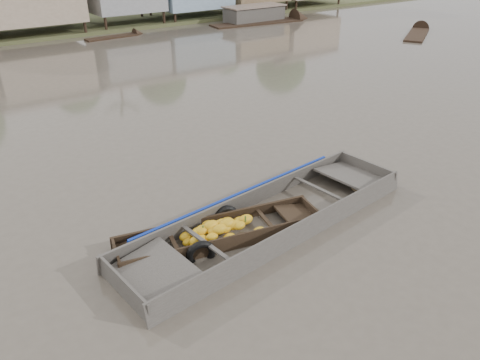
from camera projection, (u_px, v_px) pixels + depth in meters
ground at (254, 238)px, 11.35m from camera, size 120.00×120.00×0.00m
banana_boat at (219, 234)px, 11.31m from camera, size 5.26×2.34×0.73m
viewer_boat at (269, 222)px, 11.85m from camera, size 8.48×2.92×0.67m
distant_boats at (195, 29)px, 34.95m from camera, size 48.90×16.28×1.38m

